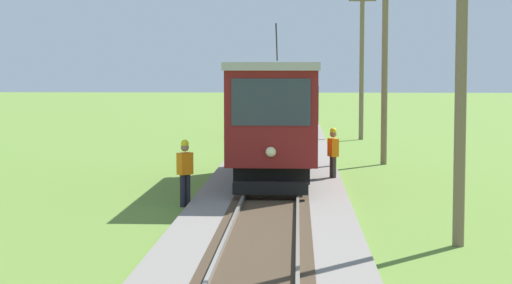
% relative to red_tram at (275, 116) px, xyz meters
% --- Properties ---
extents(red_tram, '(2.60, 8.54, 4.79)m').
position_rel_red_tram_xyz_m(red_tram, '(0.00, 0.00, 0.00)').
color(red_tram, maroon).
rests_on(red_tram, rail_right).
extents(freight_car, '(2.40, 5.20, 2.31)m').
position_rel_red_tram_xyz_m(freight_car, '(-0.00, 18.93, -0.64)').
color(freight_car, slate).
rests_on(freight_car, rail_right).
extents(utility_pole_near_tram, '(1.40, 0.40, 7.60)m').
position_rel_red_tram_xyz_m(utility_pole_near_tram, '(4.02, -8.75, 1.70)').
color(utility_pole_near_tram, '#7A664C').
rests_on(utility_pole_near_tram, ground).
extents(utility_pole_mid, '(1.40, 0.35, 7.28)m').
position_rel_red_tram_xyz_m(utility_pole_mid, '(4.02, 5.98, 1.54)').
color(utility_pole_mid, '#7A664C').
rests_on(utility_pole_mid, ground).
extents(utility_pole_far, '(1.40, 0.27, 8.21)m').
position_rel_red_tram_xyz_m(utility_pole_far, '(4.02, 17.33, 2.01)').
color(utility_pole_far, '#7A664C').
rests_on(utility_pole_far, ground).
extents(track_worker, '(0.44, 0.44, 1.78)m').
position_rel_red_tram_xyz_m(track_worker, '(-2.27, -4.25, -1.21)').
color(track_worker, black).
rests_on(track_worker, ground).
extents(second_worker, '(0.36, 0.44, 1.78)m').
position_rel_red_tram_xyz_m(second_worker, '(1.84, 0.53, -1.21)').
color(second_worker, '#38332D').
rests_on(second_worker, ground).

